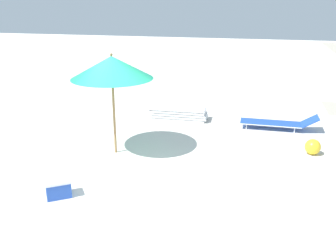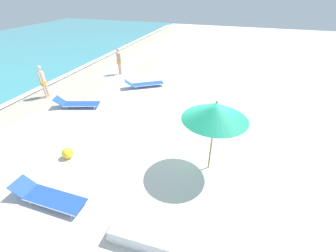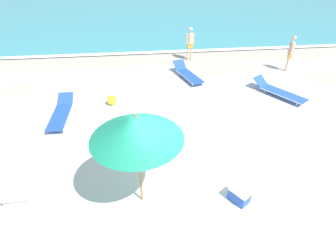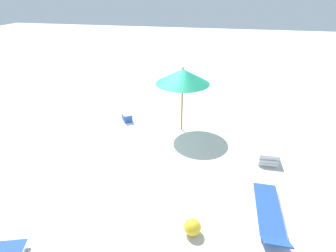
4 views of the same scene
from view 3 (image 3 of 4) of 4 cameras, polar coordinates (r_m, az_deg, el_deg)
ground_plane at (r=7.42m, az=3.06°, el=-11.75°), size 60.00×60.00×0.16m
ocean_water at (r=25.63m, az=-4.59°, el=22.79°), size 60.00×20.02×0.07m
beach_umbrella at (r=5.40m, az=-6.92°, el=-0.44°), size 2.00×2.00×2.55m
lounger_stack at (r=8.11m, az=-28.55°, el=-9.35°), size 0.66×1.92×0.41m
sun_lounger_under_umbrella at (r=10.43m, az=-22.27°, el=2.68°), size 0.64×2.27×0.48m
sun_lounger_beside_umbrella at (r=12.82m, az=4.31°, el=11.28°), size 1.26×2.27×0.54m
sun_lounger_near_water_left at (r=12.10m, az=22.97°, el=7.02°), size 1.78×2.27×0.52m
beachgoer_wading_adult at (r=14.62m, az=25.15°, el=14.49°), size 0.30×0.40×1.76m
beachgoer_shoreline_child at (r=14.85m, az=4.83°, el=17.81°), size 0.44×0.27×1.76m
beach_ball at (r=10.73m, az=-12.15°, el=5.56°), size 0.40×0.40×0.40m
cooler_box at (r=6.94m, az=15.26°, el=-14.32°), size 0.57×0.61×0.37m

